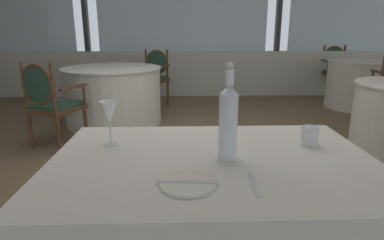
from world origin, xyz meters
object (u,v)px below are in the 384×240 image
(side_plate, at_px, (188,183))
(dining_chair_1_0, at_px, (153,73))
(wine_glass, at_px, (109,113))
(dining_chair_1_1, at_px, (49,99))
(water_bottle, at_px, (228,121))
(dining_chair_0_0, at_px, (335,67))
(water_tumbler, at_px, (310,136))

(side_plate, relative_size, dining_chair_1_0, 0.20)
(side_plate, xyz_separation_m, wine_glass, (-0.33, 0.38, 0.14))
(wine_glass, height_order, dining_chair_1_1, wine_glass)
(water_bottle, bearing_deg, dining_chair_0_0, 60.83)
(dining_chair_0_0, height_order, dining_chair_1_0, dining_chair_0_0)
(side_plate, xyz_separation_m, dining_chair_0_0, (2.91, 5.14, -0.21))
(dining_chair_1_1, bearing_deg, side_plate, -124.23)
(side_plate, distance_m, wine_glass, 0.52)
(dining_chair_1_1, bearing_deg, wine_glass, -126.41)
(water_bottle, distance_m, dining_chair_1_0, 4.21)
(water_tumbler, height_order, dining_chair_1_0, dining_chair_1_0)
(wine_glass, xyz_separation_m, water_tumbler, (0.86, -0.02, -0.10))
(dining_chair_1_0, bearing_deg, dining_chair_0_0, 128.42)
(water_tumbler, bearing_deg, water_bottle, -159.43)
(water_tumbler, height_order, dining_chair_0_0, dining_chair_0_0)
(wine_glass, height_order, dining_chair_1_0, wine_glass)
(side_plate, bearing_deg, dining_chair_1_0, 96.33)
(water_bottle, relative_size, dining_chair_1_0, 0.40)
(side_plate, bearing_deg, dining_chair_1_1, 120.31)
(side_plate, xyz_separation_m, dining_chair_1_1, (-1.41, 2.42, -0.23))
(wine_glass, relative_size, water_tumbler, 2.37)
(wine_glass, xyz_separation_m, dining_chair_0_0, (3.23, 4.76, -0.35))
(wine_glass, bearing_deg, dining_chair_0_0, 55.81)
(wine_glass, bearing_deg, water_bottle, -18.91)
(water_bottle, xyz_separation_m, dining_chair_1_0, (-0.64, 4.15, -0.37))
(water_tumbler, relative_size, dining_chair_1_0, 0.09)
(water_tumbler, bearing_deg, wine_glass, 178.42)
(side_plate, bearing_deg, wine_glass, 130.34)
(side_plate, height_order, dining_chair_0_0, dining_chair_0_0)
(water_tumbler, distance_m, dining_chair_1_1, 2.84)
(side_plate, relative_size, water_tumbler, 2.25)
(dining_chair_1_0, bearing_deg, water_tumbler, 39.75)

